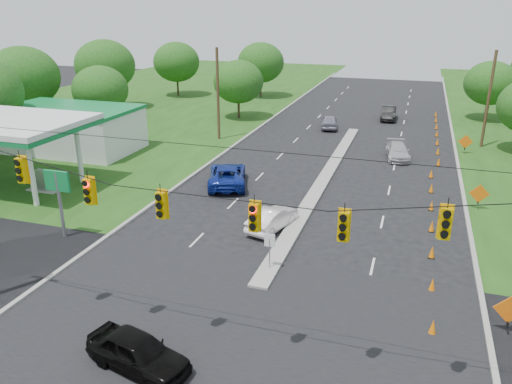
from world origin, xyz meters
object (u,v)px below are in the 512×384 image
(black_sedan, at_px, (138,352))
(white_sedan, at_px, (272,218))
(gas_station, at_px, (61,127))
(blue_pickup, at_px, (227,175))

(black_sedan, xyz_separation_m, white_sedan, (1.23, 13.50, -0.04))
(black_sedan, bearing_deg, gas_station, 56.44)
(white_sedan, xyz_separation_m, blue_pickup, (-5.44, 6.54, 0.13))
(black_sedan, xyz_separation_m, blue_pickup, (-4.21, 20.04, 0.08))
(gas_station, relative_size, black_sedan, 4.65)
(gas_station, distance_m, blue_pickup, 17.22)
(gas_station, distance_m, white_sedan, 24.29)
(gas_station, xyz_separation_m, black_sedan, (21.12, -22.82, -1.85))
(black_sedan, bearing_deg, blue_pickup, 25.53)
(black_sedan, distance_m, white_sedan, 13.55)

